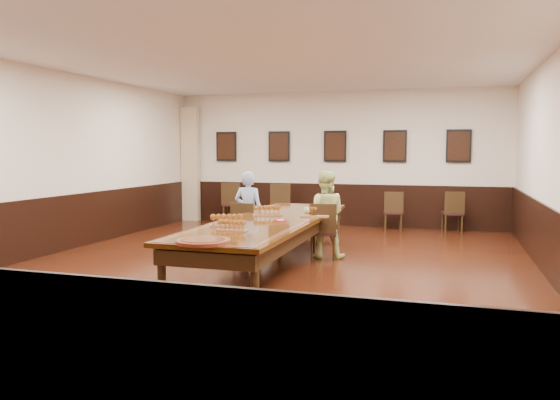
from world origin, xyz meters
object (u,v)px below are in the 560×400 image
(chair_man, at_px, (247,228))
(person_man, at_px, (249,212))
(spare_chair_a, at_px, (233,203))
(carved_platter, at_px, (203,241))
(conference_table, at_px, (270,228))
(chair_woman, at_px, (324,231))
(spare_chair_b, at_px, (282,205))
(spare_chair_d, at_px, (452,212))
(spare_chair_c, at_px, (393,211))
(person_woman, at_px, (324,214))

(chair_man, height_order, person_man, person_man)
(spare_chair_a, height_order, carved_platter, spare_chair_a)
(spare_chair_a, relative_size, carved_platter, 1.59)
(spare_chair_a, bearing_deg, conference_table, 112.45)
(chair_woman, relative_size, spare_chair_b, 0.91)
(chair_man, relative_size, carved_platter, 1.43)
(chair_man, relative_size, spare_chair_b, 0.88)
(chair_man, height_order, spare_chair_a, spare_chair_a)
(spare_chair_a, height_order, person_man, person_man)
(chair_man, height_order, spare_chair_d, spare_chair_d)
(spare_chair_a, relative_size, spare_chair_b, 0.98)
(person_man, relative_size, carved_platter, 2.29)
(spare_chair_d, bearing_deg, spare_chair_b, -9.63)
(conference_table, bearing_deg, spare_chair_a, 118.35)
(chair_woman, distance_m, person_man, 1.41)
(chair_woman, height_order, carved_platter, chair_woman)
(chair_woman, relative_size, spare_chair_d, 1.03)
(chair_woman, distance_m, carved_platter, 3.29)
(spare_chair_a, distance_m, carved_platter, 7.36)
(conference_table, bearing_deg, carved_platter, -91.10)
(spare_chair_a, xyz_separation_m, conference_table, (2.49, -4.62, 0.11))
(spare_chair_c, height_order, carved_platter, spare_chair_c)
(chair_man, distance_m, conference_table, 1.19)
(spare_chair_d, xyz_separation_m, person_man, (-3.44, -3.59, 0.27))
(conference_table, bearing_deg, person_man, 125.98)
(spare_chair_a, xyz_separation_m, person_man, (1.76, -3.60, 0.22))
(spare_chair_d, bearing_deg, person_man, 34.55)
(spare_chair_b, xyz_separation_m, spare_chair_d, (3.88, 0.14, -0.06))
(spare_chair_b, height_order, conference_table, spare_chair_b)
(spare_chair_a, distance_m, person_man, 4.02)
(spare_chair_c, bearing_deg, chair_woman, 68.95)
(person_woman, bearing_deg, spare_chair_c, -110.73)
(spare_chair_c, bearing_deg, spare_chair_a, -10.58)
(spare_chair_c, distance_m, person_woman, 3.62)
(spare_chair_d, bearing_deg, chair_man, 35.28)
(spare_chair_a, relative_size, person_woman, 0.68)
(chair_woman, relative_size, person_man, 0.65)
(spare_chair_c, bearing_deg, person_man, 49.28)
(chair_woman, distance_m, conference_table, 1.10)
(chair_woman, height_order, conference_table, chair_woman)
(spare_chair_c, distance_m, spare_chair_d, 1.28)
(chair_woman, xyz_separation_m, carved_platter, (-0.69, -3.20, 0.30))
(spare_chair_a, bearing_deg, spare_chair_d, 173.94)
(spare_chair_b, height_order, person_man, person_man)
(spare_chair_b, xyz_separation_m, person_man, (0.44, -3.45, 0.21))
(spare_chair_b, relative_size, carved_platter, 1.63)
(chair_man, height_order, carved_platter, chair_man)
(spare_chair_d, xyz_separation_m, carved_platter, (-2.75, -6.92, 0.32))
(spare_chair_b, bearing_deg, person_man, 90.40)
(spare_chair_d, distance_m, person_man, 4.98)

